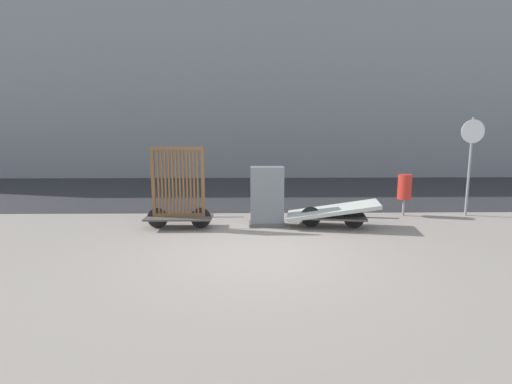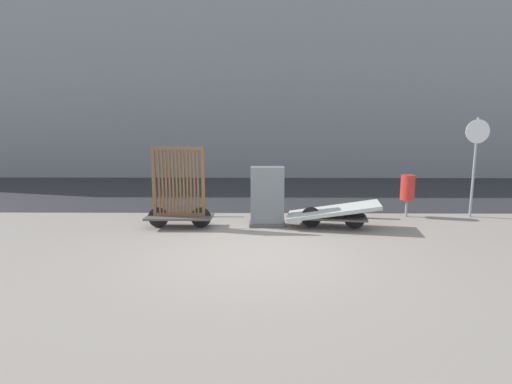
{
  "view_description": "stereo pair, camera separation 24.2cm",
  "coord_description": "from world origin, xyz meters",
  "px_view_note": "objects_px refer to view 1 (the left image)",
  "views": [
    {
      "loc": [
        -0.15,
        -6.71,
        2.2
      ],
      "look_at": [
        0.0,
        1.83,
        0.8
      ],
      "focal_mm": 28.0,
      "sensor_mm": 36.0,
      "label": 1
    },
    {
      "loc": [
        0.09,
        -6.71,
        2.2
      ],
      "look_at": [
        0.0,
        1.83,
        0.8
      ],
      "focal_mm": 28.0,
      "sensor_mm": 36.0,
      "label": 2
    }
  ],
  "objects_px": {
    "bike_cart_with_bedframe": "(179,199)",
    "trash_bin": "(405,187)",
    "bike_cart_with_mattress": "(333,212)",
    "utility_cabinet": "(267,198)",
    "sign_post": "(471,152)"
  },
  "relations": [
    {
      "from": "bike_cart_with_bedframe",
      "to": "trash_bin",
      "type": "xyz_separation_m",
      "value": [
        5.38,
        1.15,
        0.08
      ]
    },
    {
      "from": "bike_cart_with_bedframe",
      "to": "bike_cart_with_mattress",
      "type": "relative_size",
      "value": 0.87
    },
    {
      "from": "bike_cart_with_mattress",
      "to": "utility_cabinet",
      "type": "distance_m",
      "value": 1.47
    },
    {
      "from": "utility_cabinet",
      "to": "trash_bin",
      "type": "xyz_separation_m",
      "value": [
        3.45,
        0.96,
        0.1
      ]
    },
    {
      "from": "bike_cart_with_bedframe",
      "to": "sign_post",
      "type": "height_order",
      "value": "sign_post"
    },
    {
      "from": "utility_cabinet",
      "to": "sign_post",
      "type": "relative_size",
      "value": 0.55
    },
    {
      "from": "bike_cart_with_bedframe",
      "to": "trash_bin",
      "type": "height_order",
      "value": "bike_cart_with_bedframe"
    },
    {
      "from": "utility_cabinet",
      "to": "trash_bin",
      "type": "height_order",
      "value": "utility_cabinet"
    },
    {
      "from": "utility_cabinet",
      "to": "bike_cart_with_mattress",
      "type": "bearing_deg",
      "value": -7.22
    },
    {
      "from": "bike_cart_with_mattress",
      "to": "trash_bin",
      "type": "xyz_separation_m",
      "value": [
        2.02,
        1.15,
        0.37
      ]
    },
    {
      "from": "utility_cabinet",
      "to": "bike_cart_with_bedframe",
      "type": "bearing_deg",
      "value": -174.61
    },
    {
      "from": "trash_bin",
      "to": "sign_post",
      "type": "xyz_separation_m",
      "value": [
        1.57,
        -0.01,
        0.87
      ]
    },
    {
      "from": "bike_cart_with_bedframe",
      "to": "utility_cabinet",
      "type": "relative_size",
      "value": 1.62
    },
    {
      "from": "utility_cabinet",
      "to": "sign_post",
      "type": "bearing_deg",
      "value": 10.75
    },
    {
      "from": "sign_post",
      "to": "utility_cabinet",
      "type": "bearing_deg",
      "value": -169.25
    }
  ]
}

